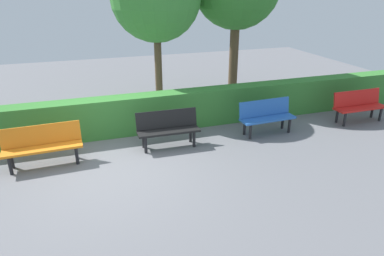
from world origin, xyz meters
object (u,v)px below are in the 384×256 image
object	(u,v)px
bench_red	(359,105)
bench_blue	(266,115)
bench_orange	(42,144)
bench_black	(168,127)

from	to	relation	value
bench_red	bench_blue	size ratio (longest dim) A/B	1.04
bench_red	bench_orange	xyz separation A→B (m)	(8.21, -0.04, 0.00)
bench_black	bench_blue	bearing A→B (deg)	-178.44
bench_blue	bench_orange	xyz separation A→B (m)	(5.34, 0.04, 0.00)
bench_red	bench_orange	bearing A→B (deg)	-0.38
bench_blue	bench_orange	size ratio (longest dim) A/B	0.91
bench_blue	bench_red	bearing A→B (deg)	176.08
bench_red	bench_blue	distance (m)	2.87
bench_red	bench_black	bearing A→B (deg)	-1.07
bench_black	bench_orange	xyz separation A→B (m)	(2.74, 0.05, 0.00)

